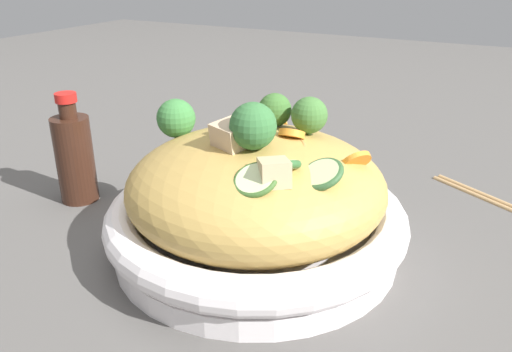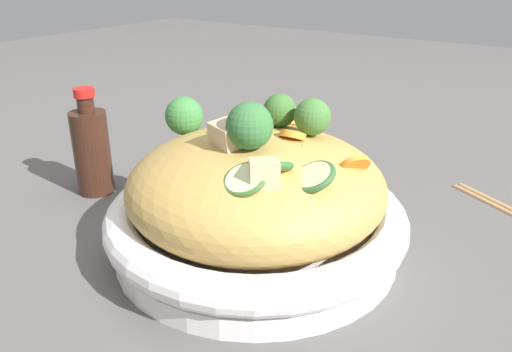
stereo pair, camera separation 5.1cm
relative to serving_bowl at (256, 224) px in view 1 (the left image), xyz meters
The scene contains 9 objects.
ground_plane 0.03m from the serving_bowl, ahead, with size 3.00×3.00×0.00m, color #53504E.
serving_bowl is the anchor object (origin of this frame).
noodle_heap 0.04m from the serving_bowl, 41.37° to the right, with size 0.26×0.26×0.10m.
broccoli_florets 0.11m from the serving_bowl, 144.95° to the left, with size 0.19×0.13×0.08m.
carrot_coins 0.10m from the serving_bowl, 38.68° to the left, with size 0.15×0.11×0.04m.
zucchini_slices 0.10m from the serving_bowl, 45.51° to the right, with size 0.17×0.13×0.04m.
chicken_chunks 0.10m from the serving_bowl, 77.55° to the right, with size 0.10×0.08×0.04m.
soy_sauce_bottle 0.25m from the serving_bowl, behind, with size 0.05×0.05×0.14m.
chopsticks_pair 0.33m from the serving_bowl, 44.19° to the left, with size 0.20×0.13×0.01m.
Camera 1 is at (0.22, -0.42, 0.29)m, focal length 36.06 mm.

